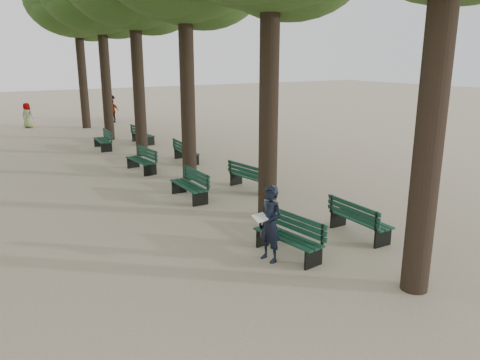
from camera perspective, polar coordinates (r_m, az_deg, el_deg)
ground at (r=10.25m, az=6.08°, el=-10.66°), size 120.00×120.00×0.00m
tree_central_5 at (r=31.28m, az=-19.36°, el=20.03°), size 6.00×6.00×9.95m
bench_left_0 at (r=10.74m, az=5.85°, el=-7.81°), size 0.79×1.86×0.92m
bench_left_1 at (r=14.90m, az=-6.22°, el=-1.31°), size 0.58×1.80×0.92m
bench_left_2 at (r=18.78m, az=-11.94°, el=1.83°), size 0.71×1.84×0.92m
bench_left_3 at (r=23.80m, az=-16.39°, el=4.26°), size 0.68×1.83×0.92m
bench_right_0 at (r=12.18m, az=14.37°, el=-5.44°), size 0.62×1.82×0.92m
bench_right_1 at (r=15.89m, az=1.32°, el=-0.21°), size 0.81×1.86×0.92m
bench_right_2 at (r=20.22m, az=-6.55°, el=2.98°), size 0.70×1.84×0.92m
bench_right_3 at (r=25.00m, az=-11.73°, el=5.04°), size 0.72×1.84×0.92m
man_with_map at (r=10.26m, az=3.68°, el=-5.35°), size 0.67×0.74×1.72m
pedestrian_b at (r=35.11m, az=-15.40°, el=8.56°), size 0.47×1.16×1.74m
pedestrian_c at (r=33.35m, az=-15.26°, el=8.12°), size 0.97×0.60×1.57m
pedestrian_d at (r=32.72m, az=-24.50°, el=7.18°), size 0.75×0.77×1.57m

